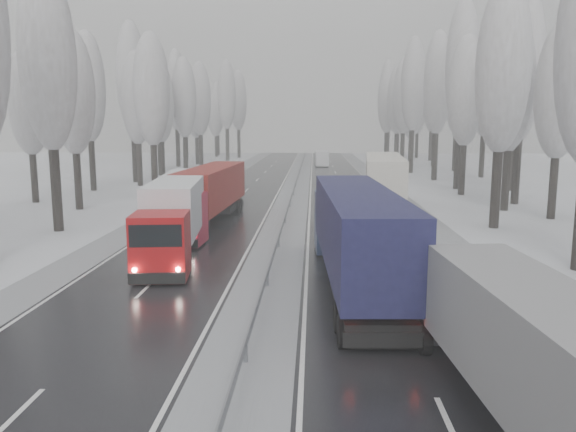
# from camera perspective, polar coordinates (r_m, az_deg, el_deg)

# --- Properties ---
(carriageway_right) EXTENTS (7.50, 200.00, 0.03)m
(carriageway_right) POSITION_cam_1_polar(r_m,az_deg,el_deg) (42.53, 6.96, -0.34)
(carriageway_right) COLOR black
(carriageway_right) RESTS_ON ground
(carriageway_left) EXTENTS (7.50, 200.00, 0.03)m
(carriageway_left) POSITION_cam_1_polar(r_m,az_deg,el_deg) (43.02, -7.12, -0.23)
(carriageway_left) COLOR black
(carriageway_left) RESTS_ON ground
(median_slush) EXTENTS (3.00, 200.00, 0.04)m
(median_slush) POSITION_cam_1_polar(r_m,az_deg,el_deg) (42.45, -0.12, -0.28)
(median_slush) COLOR #929599
(median_slush) RESTS_ON ground
(shoulder_right) EXTENTS (2.40, 200.00, 0.04)m
(shoulder_right) POSITION_cam_1_polar(r_m,az_deg,el_deg) (43.19, 13.52, -0.37)
(shoulder_right) COLOR #929599
(shoulder_right) RESTS_ON ground
(shoulder_left) EXTENTS (2.40, 200.00, 0.04)m
(shoulder_left) POSITION_cam_1_polar(r_m,az_deg,el_deg) (44.12, -13.47, -0.17)
(shoulder_left) COLOR #929599
(shoulder_left) RESTS_ON ground
(median_guardrail) EXTENTS (0.12, 200.00, 0.76)m
(median_guardrail) POSITION_cam_1_polar(r_m,az_deg,el_deg) (42.35, -0.12, 0.49)
(median_guardrail) COLOR slate
(median_guardrail) RESTS_ON ground
(tree_18) EXTENTS (3.60, 3.60, 16.58)m
(tree_18) POSITION_cam_1_polar(r_m,az_deg,el_deg) (40.97, 21.01, 13.77)
(tree_18) COLOR black
(tree_18) RESTS_ON ground
(tree_19) EXTENTS (3.60, 3.60, 14.57)m
(tree_19) POSITION_cam_1_polar(r_m,az_deg,el_deg) (46.54, 25.92, 11.26)
(tree_19) COLOR black
(tree_19) RESTS_ON ground
(tree_20) EXTENTS (3.60, 3.60, 15.71)m
(tree_20) POSITION_cam_1_polar(r_m,az_deg,el_deg) (49.69, 21.78, 12.18)
(tree_20) COLOR black
(tree_20) RESTS_ON ground
(tree_21) EXTENTS (3.60, 3.60, 18.62)m
(tree_21) POSITION_cam_1_polar(r_m,az_deg,el_deg) (54.33, 22.78, 13.78)
(tree_21) COLOR black
(tree_21) RESTS_ON ground
(tree_22) EXTENTS (3.60, 3.60, 15.86)m
(tree_22) POSITION_cam_1_polar(r_m,az_deg,el_deg) (59.43, 17.64, 11.91)
(tree_22) COLOR black
(tree_22) RESTS_ON ground
(tree_23) EXTENTS (3.60, 3.60, 13.55)m
(tree_23) POSITION_cam_1_polar(r_m,az_deg,el_deg) (65.03, 22.10, 10.11)
(tree_23) COLOR black
(tree_23) RESTS_ON ground
(tree_24) EXTENTS (3.60, 3.60, 20.49)m
(tree_24) POSITION_cam_1_polar(r_m,az_deg,el_deg) (65.10, 17.28, 14.26)
(tree_24) COLOR black
(tree_24) RESTS_ON ground
(tree_25) EXTENTS (3.60, 3.60, 19.44)m
(tree_25) POSITION_cam_1_polar(r_m,az_deg,el_deg) (70.83, 21.99, 13.04)
(tree_25) COLOR black
(tree_25) RESTS_ON ground
(tree_26) EXTENTS (3.60, 3.60, 18.78)m
(tree_26) POSITION_cam_1_polar(r_m,az_deg,el_deg) (74.89, 14.98, 12.83)
(tree_26) COLOR black
(tree_26) RESTS_ON ground
(tree_27) EXTENTS (3.60, 3.60, 17.62)m
(tree_27) POSITION_cam_1_polar(r_m,az_deg,el_deg) (80.48, 19.43, 11.82)
(tree_27) COLOR black
(tree_27) RESTS_ON ground
(tree_28) EXTENTS (3.60, 3.60, 19.62)m
(tree_28) POSITION_cam_1_polar(r_m,az_deg,el_deg) (85.17, 12.62, 12.81)
(tree_28) COLOR black
(tree_28) RESTS_ON ground
(tree_29) EXTENTS (3.60, 3.60, 18.11)m
(tree_29) POSITION_cam_1_polar(r_m,az_deg,el_deg) (90.53, 16.85, 11.80)
(tree_29) COLOR black
(tree_29) RESTS_ON ground
(tree_30) EXTENTS (3.60, 3.60, 17.86)m
(tree_30) POSITION_cam_1_polar(r_m,az_deg,el_deg) (94.75, 11.70, 11.78)
(tree_30) COLOR black
(tree_30) RESTS_ON ground
(tree_31) EXTENTS (3.60, 3.60, 18.58)m
(tree_31) POSITION_cam_1_polar(r_m,az_deg,el_deg) (99.77, 14.77, 11.80)
(tree_31) COLOR black
(tree_31) RESTS_ON ground
(tree_32) EXTENTS (3.60, 3.60, 17.33)m
(tree_32) POSITION_cam_1_polar(r_m,az_deg,el_deg) (102.16, 11.06, 11.42)
(tree_32) COLOR black
(tree_32) RESTS_ON ground
(tree_33) EXTENTS (3.60, 3.60, 14.33)m
(tree_33) POSITION_cam_1_polar(r_m,az_deg,el_deg) (106.54, 12.41, 10.24)
(tree_33) COLOR black
(tree_33) RESTS_ON ground
(tree_34) EXTENTS (3.60, 3.60, 17.63)m
(tree_34) POSITION_cam_1_polar(r_m,az_deg,el_deg) (109.08, 10.04, 11.40)
(tree_34) COLOR black
(tree_34) RESTS_ON ground
(tree_35) EXTENTS (3.60, 3.60, 18.25)m
(tree_35) POSITION_cam_1_polar(r_m,az_deg,el_deg) (114.55, 14.45, 11.34)
(tree_35) COLOR black
(tree_35) RESTS_ON ground
(tree_36) EXTENTS (3.60, 3.60, 20.23)m
(tree_36) POSITION_cam_1_polar(r_m,az_deg,el_deg) (119.08, 10.08, 12.00)
(tree_36) COLOR black
(tree_36) RESTS_ON ground
(tree_37) EXTENTS (3.60, 3.60, 16.37)m
(tree_37) POSITION_cam_1_polar(r_m,az_deg,el_deg) (124.00, 13.07, 10.66)
(tree_37) COLOR black
(tree_37) RESTS_ON ground
(tree_38) EXTENTS (3.60, 3.60, 17.97)m
(tree_38) POSITION_cam_1_polar(r_m,az_deg,el_deg) (129.70, 10.21, 11.13)
(tree_38) COLOR black
(tree_38) RESTS_ON ground
(tree_39) EXTENTS (3.60, 3.60, 16.19)m
(tree_39) POSITION_cam_1_polar(r_m,az_deg,el_deg) (134.02, 11.19, 10.55)
(tree_39) COLOR black
(tree_39) RESTS_ON ground
(tree_58) EXTENTS (3.60, 3.60, 17.21)m
(tree_58) POSITION_cam_1_polar(r_m,az_deg,el_deg) (40.41, -23.23, 14.28)
(tree_58) COLOR black
(tree_58) RESTS_ON ground
(tree_60) EXTENTS (3.60, 3.60, 14.84)m
(tree_60) POSITION_cam_1_polar(r_m,az_deg,el_deg) (50.13, -21.03, 11.56)
(tree_60) COLOR black
(tree_60) RESTS_ON ground
(tree_61) EXTENTS (3.60, 3.60, 13.95)m
(tree_61) POSITION_cam_1_polar(r_m,az_deg,el_deg) (56.18, -24.84, 10.43)
(tree_61) COLOR black
(tree_61) RESTS_ON ground
(tree_62) EXTENTS (3.60, 3.60, 16.04)m
(tree_62) POSITION_cam_1_polar(r_m,az_deg,el_deg) (57.88, -13.70, 12.28)
(tree_62) COLOR black
(tree_62) RESTS_ON ground
(tree_63) EXTENTS (3.60, 3.60, 16.88)m
(tree_63) POSITION_cam_1_polar(r_m,az_deg,el_deg) (64.25, -19.64, 12.17)
(tree_63) COLOR black
(tree_63) RESTS_ON ground
(tree_64) EXTENTS (3.60, 3.60, 15.42)m
(tree_64) POSITION_cam_1_polar(r_m,az_deg,el_deg) (67.70, -15.11, 11.41)
(tree_64) COLOR black
(tree_64) RESTS_ON ground
(tree_65) EXTENTS (3.60, 3.60, 19.48)m
(tree_65) POSITION_cam_1_polar(r_m,az_deg,el_deg) (72.20, -15.61, 13.30)
(tree_65) COLOR black
(tree_65) RESTS_ON ground
(tree_66) EXTENTS (3.60, 3.60, 15.23)m
(tree_66) POSITION_cam_1_polar(r_m,az_deg,el_deg) (76.90, -12.83, 11.11)
(tree_66) COLOR black
(tree_66) RESTS_ON ground
(tree_67) EXTENTS (3.60, 3.60, 17.09)m
(tree_67) POSITION_cam_1_polar(r_m,az_deg,el_deg) (81.17, -13.07, 11.84)
(tree_67) COLOR black
(tree_67) RESTS_ON ground
(tree_68) EXTENTS (3.60, 3.60, 16.65)m
(tree_68) POSITION_cam_1_polar(r_m,az_deg,el_deg) (83.11, -10.53, 11.66)
(tree_68) COLOR black
(tree_68) RESTS_ON ground
(tree_69) EXTENTS (3.60, 3.60, 19.35)m
(tree_69) POSITION_cam_1_polar(r_m,az_deg,el_deg) (88.26, -13.10, 12.54)
(tree_69) COLOR black
(tree_69) RESTS_ON ground
(tree_70) EXTENTS (3.60, 3.60, 17.09)m
(tree_70) POSITION_cam_1_polar(r_m,az_deg,el_deg) (92.91, -8.95, 11.61)
(tree_70) COLOR black
(tree_70) RESTS_ON ground
(tree_71) EXTENTS (3.60, 3.60, 19.61)m
(tree_71) POSITION_cam_1_polar(r_m,az_deg,el_deg) (97.93, -11.29, 12.36)
(tree_71) COLOR black
(tree_71) RESTS_ON ground
(tree_72) EXTENTS (3.60, 3.60, 15.11)m
(tree_72) POSITION_cam_1_polar(r_m,az_deg,el_deg) (102.54, -9.33, 10.66)
(tree_72) COLOR black
(tree_72) RESTS_ON ground
(tree_73) EXTENTS (3.60, 3.60, 17.22)m
(tree_73) POSITION_cam_1_polar(r_m,az_deg,el_deg) (107.11, -10.44, 11.29)
(tree_73) COLOR black
(tree_73) RESTS_ON ground
(tree_74) EXTENTS (3.60, 3.60, 19.68)m
(tree_74) POSITION_cam_1_polar(r_m,az_deg,el_deg) (112.59, -6.25, 12.08)
(tree_74) COLOR black
(tree_74) RESTS_ON ground
(tree_75) EXTENTS (3.60, 3.60, 18.60)m
(tree_75) POSITION_cam_1_polar(r_m,az_deg,el_deg) (118.19, -10.41, 11.51)
(tree_75) COLOR black
(tree_75) RESTS_ON ground
(tree_76) EXTENTS (3.60, 3.60, 18.55)m
(tree_76) POSITION_cam_1_polar(r_m,az_deg,el_deg) (121.69, -5.07, 11.54)
(tree_76) COLOR black
(tree_76) RESTS_ON ground
(tree_77) EXTENTS (3.60, 3.60, 14.32)m
(tree_77) POSITION_cam_1_polar(r_m,az_deg,el_deg) (126.42, -7.37, 10.19)
(tree_77) COLOR black
(tree_77) RESTS_ON ground
(tree_78) EXTENTS (3.60, 3.60, 19.55)m
(tree_78) POSITION_cam_1_polar(r_m,az_deg,el_deg) (128.74, -6.26, 11.68)
(tree_78) COLOR black
(tree_78) RESTS_ON ground
(tree_79) EXTENTS (3.60, 3.60, 17.07)m
(tree_79) POSITION_cam_1_polar(r_m,az_deg,el_deg) (133.07, -7.18, 10.90)
(tree_79) COLOR black
(tree_79) RESTS_ON ground
(truck_grey_tarp) EXTENTS (3.26, 14.28, 3.63)m
(truck_grey_tarp) POSITION_cam_1_polar(r_m,az_deg,el_deg) (13.48, 23.92, -13.09)
(truck_grey_tarp) COLOR #57575D
(truck_grey_tarp) RESTS_ON ground
(truck_blue_box) EXTENTS (3.51, 17.24, 4.40)m
(truck_blue_box) POSITION_cam_1_polar(r_m,az_deg,el_deg) (24.49, 6.78, -1.38)
(truck_blue_box) COLOR navy
(truck_blue_box) RESTS_ON ground
(truck_cream_box) EXTENTS (4.33, 17.86, 4.54)m
(truck_cream_box) POSITION_cam_1_polar(r_m,az_deg,el_deg) (47.67, 9.66, 3.83)
(truck_cream_box) COLOR #AEA59A
(truck_cream_box) RESTS_ON ground
(box_truck_distant) EXTENTS (2.37, 7.01, 2.59)m
(box_truck_distant) POSITION_cam_1_polar(r_m,az_deg,el_deg) (97.08, 3.43, 5.87)
(box_truck_distant) COLOR silver
(box_truck_distant) RESTS_ON ground
(truck_red_white) EXTENTS (4.15, 15.90, 4.04)m
(truck_red_white) POSITION_cam_1_polar(r_m,az_deg,el_deg) (32.64, -11.00, 0.81)
(truck_red_white) COLOR #A0080C
(truck_red_white) RESTS_ON ground
(truck_red_red) EXTENTS (3.25, 15.93, 4.06)m
(truck_red_red) POSITION_cam_1_polar(r_m,az_deg,el_deg) (39.74, -8.07, 2.40)
(truck_red_red) COLOR #A50922
(truck_red_red) RESTS_ON ground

